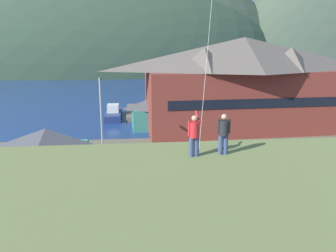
# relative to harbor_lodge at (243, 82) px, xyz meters

# --- Properties ---
(ground_plane) EXTENTS (600.00, 600.00, 0.00)m
(ground_plane) POSITION_rel_harbor_lodge_xyz_m (-12.36, -20.84, -6.26)
(ground_plane) COLOR #66604C
(parking_lot_pad) EXTENTS (40.00, 20.00, 0.10)m
(parking_lot_pad) POSITION_rel_harbor_lodge_xyz_m (-12.36, -15.84, -6.21)
(parking_lot_pad) COLOR slate
(parking_lot_pad) RESTS_ON ground
(bay_water) EXTENTS (360.00, 84.00, 0.03)m
(bay_water) POSITION_rel_harbor_lodge_xyz_m (-12.36, 39.16, -6.24)
(bay_water) COLOR navy
(bay_water) RESTS_ON ground
(far_hill_west_ridge) EXTENTS (138.28, 55.77, 69.87)m
(far_hill_west_ridge) POSITION_rel_harbor_lodge_xyz_m (-26.89, 88.13, -6.26)
(far_hill_west_ridge) COLOR #334733
(far_hill_west_ridge) RESTS_ON ground
(far_hill_east_peak) EXTENTS (128.57, 52.76, 82.80)m
(far_hill_east_peak) POSITION_rel_harbor_lodge_xyz_m (-18.31, 93.40, -6.26)
(far_hill_east_peak) COLOR #42513D
(far_hill_east_peak) RESTS_ON ground
(harbor_lodge) EXTENTS (26.12, 10.98, 11.81)m
(harbor_lodge) POSITION_rel_harbor_lodge_xyz_m (0.00, 0.00, 0.00)
(harbor_lodge) COLOR brown
(harbor_lodge) RESTS_ON ground
(storage_shed_near_lot) EXTENTS (6.49, 5.22, 4.76)m
(storage_shed_near_lot) POSITION_rel_harbor_lodge_xyz_m (-20.78, -15.81, -3.79)
(storage_shed_near_lot) COLOR #338475
(storage_shed_near_lot) RESTS_ON ground
(storage_shed_waterside) EXTENTS (6.18, 4.75, 4.19)m
(storage_shed_waterside) POSITION_rel_harbor_lodge_xyz_m (-11.36, 1.68, -4.08)
(storage_shed_waterside) COLOR #338475
(storage_shed_waterside) RESTS_ON ground
(wharf_dock) EXTENTS (3.20, 11.02, 0.70)m
(wharf_dock) POSITION_rel_harbor_lodge_xyz_m (-13.44, 11.05, -5.91)
(wharf_dock) COLOR #70604C
(wharf_dock) RESTS_ON ground
(moored_boat_wharfside) EXTENTS (2.41, 7.45, 2.16)m
(moored_boat_wharfside) POSITION_rel_harbor_lodge_xyz_m (-16.99, 8.60, -5.54)
(moored_boat_wharfside) COLOR navy
(moored_boat_wharfside) RESTS_ON ground
(parked_car_lone_by_shed) EXTENTS (4.35, 2.35, 1.82)m
(parked_car_lone_by_shed) POSITION_rel_harbor_lodge_xyz_m (-13.82, -15.27, -5.19)
(parked_car_lone_by_shed) COLOR slate
(parked_car_lone_by_shed) RESTS_ON parking_lot_pad
(parked_car_mid_row_near) EXTENTS (4.30, 2.25, 1.82)m
(parked_car_mid_row_near) POSITION_rel_harbor_lodge_xyz_m (0.70, -14.23, -5.19)
(parked_car_mid_row_near) COLOR navy
(parked_car_mid_row_near) RESTS_ON parking_lot_pad
(parked_car_front_row_silver) EXTENTS (4.33, 2.32, 1.82)m
(parked_car_front_row_silver) POSITION_rel_harbor_lodge_xyz_m (-3.90, -21.47, -5.19)
(parked_car_front_row_silver) COLOR #B28923
(parked_car_front_row_silver) RESTS_ON parking_lot_pad
(parked_car_front_row_red) EXTENTS (4.33, 2.32, 1.82)m
(parked_car_front_row_red) POSITION_rel_harbor_lodge_xyz_m (-9.36, -13.14, -5.19)
(parked_car_front_row_red) COLOR silver
(parked_car_front_row_red) RESTS_ON parking_lot_pad
(parked_car_mid_row_center) EXTENTS (4.26, 2.17, 1.82)m
(parked_car_mid_row_center) POSITION_rel_harbor_lodge_xyz_m (-8.59, -20.13, -5.19)
(parked_car_mid_row_center) COLOR red
(parked_car_mid_row_center) RESTS_ON parking_lot_pad
(parking_light_pole) EXTENTS (0.24, 0.78, 7.96)m
(parking_light_pole) POSITION_rel_harbor_lodge_xyz_m (-16.96, -10.29, -1.63)
(parking_light_pole) COLOR #ADADB2
(parking_light_pole) RESTS_ON parking_lot_pad
(person_kite_flyer) EXTENTS (0.52, 0.68, 1.86)m
(person_kite_flyer) POSITION_rel_harbor_lodge_xyz_m (-11.40, -29.13, 1.46)
(person_kite_flyer) COLOR #384770
(person_kite_flyer) RESTS_ON grassy_hill_foreground
(person_companion) EXTENTS (0.55, 0.40, 1.74)m
(person_companion) POSITION_rel_harbor_lodge_xyz_m (-10.12, -28.99, 1.44)
(person_companion) COLOR #384770
(person_companion) RESTS_ON grassy_hill_foreground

